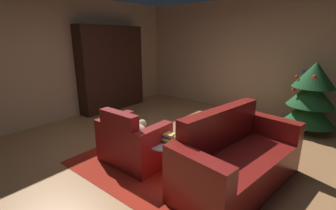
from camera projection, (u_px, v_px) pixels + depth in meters
ground_plane at (170, 156)px, 3.73m from camera, size 7.56×7.56×0.00m
wall_back at (250, 57)px, 5.75m from camera, size 6.17×0.06×2.74m
wall_left at (62, 59)px, 5.18m from camera, size 0.06×6.42×2.74m
area_rug at (171, 164)px, 3.48m from camera, size 2.71×2.03×0.01m
bookshelf_unit at (116, 70)px, 6.09m from camera, size 0.36×1.82×2.12m
armchair_red at (133, 143)px, 3.48m from camera, size 0.98×0.66×0.85m
couch_red at (236, 160)px, 2.94m from camera, size 1.08×1.96×0.96m
coffee_table at (166, 143)px, 3.33m from camera, size 0.64×0.64×0.41m
book_stack_on_table at (167, 137)px, 3.26m from camera, size 0.22×0.18×0.13m
bottle_on_table at (163, 130)px, 3.46m from camera, size 0.08×0.08×0.22m
decorated_tree at (311, 96)px, 4.56m from camera, size 0.96×0.96×1.39m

